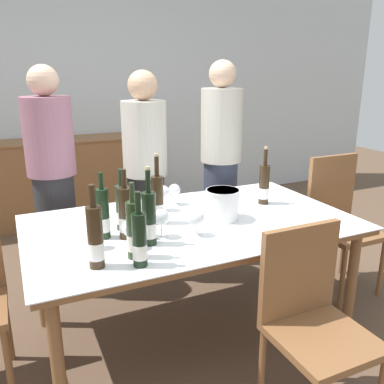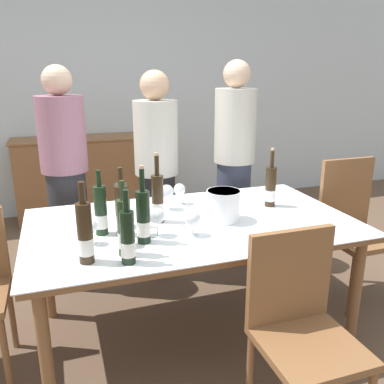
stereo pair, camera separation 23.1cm
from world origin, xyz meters
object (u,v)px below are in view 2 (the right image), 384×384
(wine_bottle_2, at_px, (143,218))
(chair_right_end, at_px, (352,221))
(wine_bottle_3, at_px, (271,187))
(wine_bottle_7, at_px, (122,206))
(wine_bottle_6, at_px, (128,238))
(wine_glass_5, at_px, (167,192))
(wine_bottle_5, at_px, (85,234))
(person_guest_left, at_px, (157,177))
(wine_bottle_0, at_px, (122,212))
(wine_bottle_4, at_px, (158,200))
(wine_bottle_8, at_px, (124,229))
(wine_glass_1, at_px, (180,190))
(wine_glass_4, at_px, (193,219))
(ice_bucket, at_px, (223,205))
(wine_bottle_1, at_px, (101,212))
(wine_glass_0, at_px, (157,217))
(wine_glass_3, at_px, (91,228))
(sideboard_cabinet, at_px, (91,177))
(wine_glass_2, at_px, (123,226))
(person_guest_right, at_px, (234,166))
(person_host, at_px, (66,181))
(chair_near_front, at_px, (300,320))
(dining_table, at_px, (192,231))

(wine_bottle_2, relative_size, chair_right_end, 0.41)
(wine_bottle_3, xyz_separation_m, wine_bottle_7, (-0.97, -0.06, -0.01))
(wine_bottle_6, bearing_deg, wine_glass_5, 61.48)
(wine_bottle_5, height_order, person_guest_left, person_guest_left)
(wine_bottle_0, height_order, wine_bottle_4, wine_bottle_4)
(wine_bottle_8, distance_m, chair_right_end, 1.75)
(wine_glass_1, bearing_deg, chair_right_end, -11.41)
(wine_bottle_3, bearing_deg, wine_glass_4, -154.14)
(ice_bucket, distance_m, wine_bottle_1, 0.70)
(wine_glass_0, bearing_deg, wine_bottle_0, 157.77)
(wine_bottle_0, distance_m, wine_glass_0, 0.18)
(wine_glass_0, xyz_separation_m, wine_glass_3, (-0.34, 0.00, -0.02))
(sideboard_cabinet, height_order, wine_bottle_4, wine_bottle_4)
(wine_bottle_3, height_order, wine_glass_3, wine_bottle_3)
(wine_glass_2, bearing_deg, person_guest_right, 44.63)
(wine_glass_5, xyz_separation_m, person_host, (-0.59, 0.62, -0.04))
(wine_bottle_5, relative_size, wine_glass_4, 2.71)
(wine_bottle_1, relative_size, wine_glass_3, 2.74)
(wine_bottle_8, xyz_separation_m, wine_glass_3, (-0.14, 0.18, -0.04))
(wine_glass_1, xyz_separation_m, wine_glass_5, (-0.11, -0.08, 0.02))
(wine_bottle_5, distance_m, wine_glass_0, 0.43)
(wine_glass_2, relative_size, wine_glass_3, 1.17)
(wine_bottle_6, bearing_deg, wine_bottle_1, 101.01)
(wine_glass_4, bearing_deg, wine_bottle_3, 25.86)
(wine_bottle_8, bearing_deg, wine_bottle_3, 22.93)
(sideboard_cabinet, relative_size, wine_bottle_3, 4.18)
(chair_right_end, bearing_deg, wine_bottle_0, -174.26)
(wine_bottle_4, xyz_separation_m, wine_glass_5, (0.11, 0.19, -0.02))
(wine_bottle_0, bearing_deg, wine_bottle_8, -97.17)
(ice_bucket, height_order, wine_glass_1, ice_bucket)
(wine_bottle_1, bearing_deg, sideboard_cabinet, 86.72)
(ice_bucket, xyz_separation_m, wine_bottle_0, (-0.59, -0.04, 0.03))
(wine_bottle_0, relative_size, wine_glass_1, 2.66)
(wine_glass_2, bearing_deg, chair_near_front, -39.23)
(wine_glass_5, bearing_deg, wine_glass_3, -141.63)
(wine_bottle_1, xyz_separation_m, wine_bottle_6, (0.08, -0.39, -0.00))
(wine_bottle_3, xyz_separation_m, wine_bottle_4, (-0.76, -0.05, 0.01))
(wine_bottle_8, relative_size, person_host, 0.23)
(wine_bottle_6, bearing_deg, sideboard_cabinet, 88.72)
(wine_bottle_8, bearing_deg, dining_table, 35.66)
(wine_bottle_4, height_order, wine_bottle_5, wine_bottle_4)
(person_host, bearing_deg, sideboard_cabinet, 79.16)
(chair_right_end, xyz_separation_m, person_guest_right, (-0.58, 0.76, 0.28))
(person_guest_right, bearing_deg, wine_glass_3, -141.15)
(wine_glass_2, distance_m, person_guest_left, 1.15)
(wine_bottle_2, bearing_deg, wine_glass_4, 1.13)
(wine_bottle_0, relative_size, wine_glass_3, 2.87)
(wine_bottle_0, distance_m, wine_bottle_7, 0.13)
(wine_bottle_5, xyz_separation_m, wine_glass_2, (0.19, 0.13, -0.03))
(wine_bottle_1, xyz_separation_m, person_guest_right, (1.17, 0.88, -0.02))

